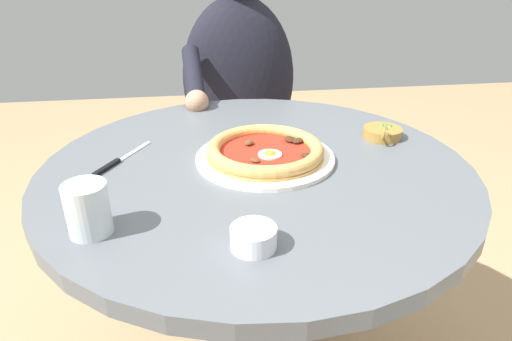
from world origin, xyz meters
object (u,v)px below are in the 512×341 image
object	(u,v)px
steak_knife	(115,162)
diner_person	(239,133)
ramekin_capers	(254,237)
cafe_chair_diner	(238,126)
dining_table	(256,222)
olive_pan	(383,132)
pizza_on_plate	(265,152)
water_glass	(88,212)

from	to	relation	value
steak_knife	diner_person	xyz separation A→B (m)	(0.65, -0.34, -0.21)
ramekin_capers	cafe_chair_diner	distance (m)	1.17
diner_person	cafe_chair_diner	distance (m)	0.14
dining_table	ramekin_capers	xyz separation A→B (m)	(-0.30, 0.05, 0.17)
dining_table	cafe_chair_diner	distance (m)	0.84
olive_pan	dining_table	bearing A→B (deg)	107.39
pizza_on_plate	diner_person	bearing A→B (deg)	-0.71
water_glass	steak_knife	distance (m)	0.27
water_glass	ramekin_capers	xyz separation A→B (m)	(-0.08, -0.26, -0.02)
dining_table	ramekin_capers	bearing A→B (deg)	171.28
water_glass	ramekin_capers	bearing A→B (deg)	-106.67
dining_table	water_glass	size ratio (longest dim) A/B	10.54
steak_knife	diner_person	world-z (taller)	diner_person
steak_knife	ramekin_capers	distance (m)	0.43
ramekin_capers	pizza_on_plate	bearing A→B (deg)	-12.23
olive_pan	ramekin_capers	bearing A→B (deg)	137.07
olive_pan	diner_person	size ratio (longest dim) A/B	0.10
dining_table	pizza_on_plate	xyz separation A→B (m)	(0.02, -0.02, 0.17)
diner_person	ramekin_capers	bearing A→B (deg)	175.56
pizza_on_plate	olive_pan	distance (m)	0.32
dining_table	pizza_on_plate	world-z (taller)	pizza_on_plate
water_glass	pizza_on_plate	bearing A→B (deg)	-53.82
water_glass	cafe_chair_diner	size ratio (longest dim) A/B	0.10
water_glass	cafe_chair_diner	bearing A→B (deg)	-18.05
dining_table	ramekin_capers	world-z (taller)	ramekin_capers
dining_table	water_glass	world-z (taller)	water_glass
dining_table	steak_knife	size ratio (longest dim) A/B	5.35
olive_pan	diner_person	distance (m)	0.70
olive_pan	cafe_chair_diner	xyz separation A→B (m)	(0.73, 0.29, -0.24)
ramekin_capers	cafe_chair_diner	bearing A→B (deg)	-4.31
dining_table	pizza_on_plate	distance (m)	0.17
pizza_on_plate	olive_pan	world-z (taller)	olive_pan
olive_pan	cafe_chair_diner	world-z (taller)	cafe_chair_diner
dining_table	water_glass	distance (m)	0.42
water_glass	olive_pan	distance (m)	0.72
dining_table	water_glass	xyz separation A→B (m)	(-0.22, 0.31, 0.19)
water_glass	olive_pan	xyz separation A→B (m)	(0.33, -0.64, -0.02)
ramekin_capers	olive_pan	world-z (taller)	olive_pan
dining_table	ramekin_capers	size ratio (longest dim) A/B	12.72
pizza_on_plate	water_glass	world-z (taller)	water_glass
dining_table	diner_person	world-z (taller)	diner_person
ramekin_capers	olive_pan	bearing A→B (deg)	-42.93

